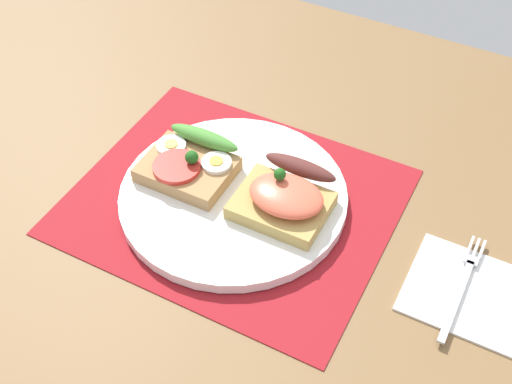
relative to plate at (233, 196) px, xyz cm
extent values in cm
cube|color=brown|center=(0.00, 0.00, -2.58)|extent=(120.00, 90.00, 3.20)
cube|color=maroon|center=(0.00, 0.00, -0.83)|extent=(36.74, 30.75, 0.30)
cylinder|color=white|center=(0.00, 0.00, 0.00)|extent=(26.79, 26.79, 1.37)
cube|color=#AD8150|center=(-6.22, -0.40, 1.61)|extent=(10.54, 8.12, 1.85)
cylinder|color=red|center=(-6.82, -1.22, 2.83)|extent=(5.66, 5.66, 0.60)
ellipsoid|color=#4A8D35|center=(-6.22, 4.06, 3.43)|extent=(9.27, 2.20, 1.80)
sphere|color=#1E5919|center=(-5.43, -0.40, 3.93)|extent=(1.60, 1.60, 1.60)
cylinder|color=white|center=(-9.38, 1.57, 2.78)|extent=(3.59, 3.59, 0.50)
cylinder|color=yellow|center=(-9.38, 1.57, 3.11)|extent=(1.62, 1.62, 0.16)
cylinder|color=white|center=(-3.06, 1.53, 2.78)|extent=(3.59, 3.59, 0.50)
cylinder|color=yellow|center=(-3.06, 1.53, 3.11)|extent=(1.62, 1.62, 0.16)
cube|color=tan|center=(6.22, 0.43, 1.55)|extent=(10.46, 8.13, 1.74)
ellipsoid|color=#EF6448|center=(6.78, 0.11, 3.48)|extent=(8.58, 6.51, 2.11)
ellipsoid|color=#572723|center=(6.22, 4.90, 3.32)|extent=(8.89, 2.20, 1.80)
sphere|color=#1E5919|center=(5.42, 1.03, 5.24)|extent=(1.40, 1.40, 1.40)
cube|color=white|center=(28.12, 0.23, -0.68)|extent=(12.63, 11.33, 0.60)
cube|color=#B7B7BC|center=(27.34, -2.02, -0.22)|extent=(0.80, 11.21, 0.32)
cube|color=#B7B7BC|center=(27.34, 3.79, -0.22)|extent=(1.50, 1.20, 0.32)
cube|color=#B7B7BC|center=(26.69, 5.79, -0.22)|extent=(0.32, 2.80, 0.32)
cube|color=#B7B7BC|center=(27.34, 5.79, -0.22)|extent=(0.32, 2.80, 0.32)
cube|color=#B7B7BC|center=(27.99, 5.79, -0.22)|extent=(0.32, 2.80, 0.32)
camera|label=1|loc=(27.12, -46.04, 56.83)|focal=46.52mm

